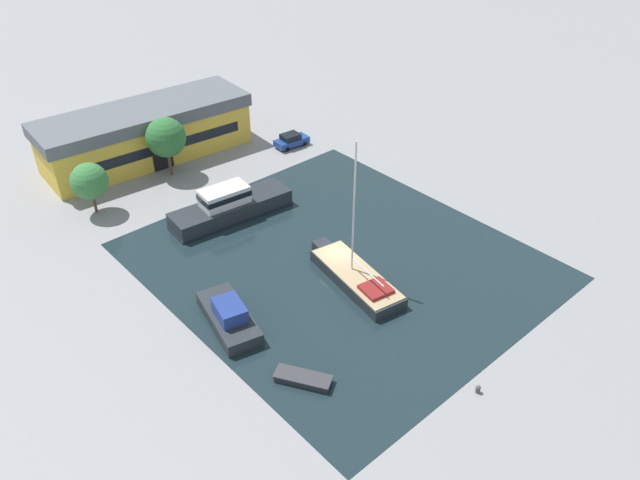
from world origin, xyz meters
name	(u,v)px	position (x,y,z in m)	size (l,w,h in m)	color
ground_plane	(339,261)	(0.00, 0.00, 0.00)	(440.00, 440.00, 0.00)	gray
water_canal	(339,261)	(0.00, 0.00, 0.00)	(29.93, 33.65, 0.01)	#19282D
warehouse_building	(146,133)	(-2.49, 29.80, 3.08)	(24.55, 9.57, 6.10)	gold
quay_tree_near_building	(166,137)	(-2.88, 24.28, 4.57)	(4.34, 4.34, 6.76)	brown
quay_tree_by_water	(89,181)	(-12.65, 22.47, 3.59)	(3.66, 3.66, 5.44)	brown
parked_car	(291,140)	(11.73, 20.84, 0.81)	(4.29, 2.23, 1.62)	navy
sailboat_moored	(355,276)	(-1.03, -3.21, 0.63)	(4.88, 11.43, 13.14)	#23282D
motor_cruiser	(230,206)	(-2.97, 12.71, 1.22)	(12.77, 4.77, 3.38)	#23282D
small_dinghy	(303,379)	(-11.80, -8.86, 0.29)	(3.36, 4.28, 0.57)	#23282D
cabin_boat	(229,316)	(-12.23, -0.40, 0.84)	(4.51, 7.73, 2.32)	#23282D
mooring_bollard	(478,389)	(-3.31, -17.79, 0.33)	(0.37, 0.37, 0.64)	#47474C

